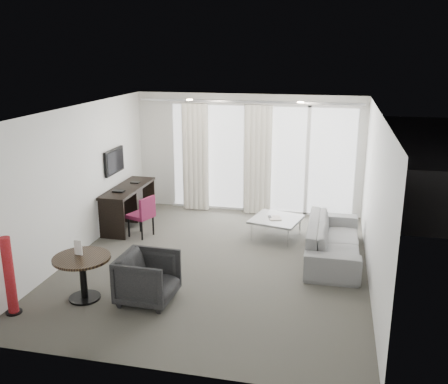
% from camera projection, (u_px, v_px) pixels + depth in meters
% --- Properties ---
extents(floor, '(5.00, 6.00, 0.00)m').
position_uv_depth(floor, '(216.00, 263.00, 8.51)').
color(floor, '#48463E').
rests_on(floor, ground).
extents(ceiling, '(5.00, 6.00, 0.00)m').
position_uv_depth(ceiling, '(216.00, 110.00, 7.79)').
color(ceiling, white).
rests_on(ceiling, ground).
extents(wall_left, '(0.00, 6.00, 2.60)m').
position_uv_depth(wall_left, '(77.00, 182.00, 8.68)').
color(wall_left, silver).
rests_on(wall_left, ground).
extents(wall_right, '(0.00, 6.00, 2.60)m').
position_uv_depth(wall_right, '(375.00, 200.00, 7.62)').
color(wall_right, silver).
rests_on(wall_right, ground).
extents(wall_front, '(5.00, 0.00, 2.60)m').
position_uv_depth(wall_front, '(150.00, 265.00, 5.34)').
color(wall_front, silver).
rests_on(wall_front, ground).
extents(window_panel, '(4.00, 0.02, 2.38)m').
position_uv_depth(window_panel, '(261.00, 159.00, 10.91)').
color(window_panel, white).
rests_on(window_panel, ground).
extents(window_frame, '(4.10, 0.06, 2.44)m').
position_uv_depth(window_frame, '(261.00, 159.00, 10.90)').
color(window_frame, white).
rests_on(window_frame, ground).
extents(curtain_left, '(0.60, 0.20, 2.38)m').
position_uv_depth(curtain_left, '(195.00, 157.00, 11.06)').
color(curtain_left, silver).
rests_on(curtain_left, ground).
extents(curtain_right, '(0.60, 0.20, 2.38)m').
position_uv_depth(curtain_right, '(258.00, 160.00, 10.77)').
color(curtain_right, silver).
rests_on(curtain_right, ground).
extents(curtain_track, '(4.80, 0.04, 0.04)m').
position_uv_depth(curtain_track, '(247.00, 102.00, 10.47)').
color(curtain_track, '#B2B2B7').
rests_on(curtain_track, ceiling).
extents(downlight_a, '(0.12, 0.12, 0.02)m').
position_uv_depth(downlight_a, '(189.00, 100.00, 9.48)').
color(downlight_a, '#FFE0B2').
rests_on(downlight_a, ceiling).
extents(downlight_b, '(0.12, 0.12, 0.02)m').
position_uv_depth(downlight_b, '(301.00, 102.00, 9.04)').
color(downlight_b, '#FFE0B2').
rests_on(downlight_b, ceiling).
extents(desk, '(0.54, 1.74, 0.81)m').
position_uv_depth(desk, '(129.00, 206.00, 10.26)').
color(desk, black).
rests_on(desk, floor).
extents(tv, '(0.05, 0.80, 0.50)m').
position_uv_depth(tv, '(114.00, 161.00, 10.01)').
color(tv, black).
rests_on(tv, wall_left).
extents(desk_chair, '(0.56, 0.54, 0.81)m').
position_uv_depth(desk_chair, '(141.00, 216.00, 9.65)').
color(desk_chair, maroon).
rests_on(desk_chair, floor).
extents(round_table, '(1.04, 1.04, 0.66)m').
position_uv_depth(round_table, '(83.00, 278.00, 7.23)').
color(round_table, black).
rests_on(round_table, floor).
extents(menu_card, '(0.12, 0.03, 0.22)m').
position_uv_depth(menu_card, '(78.00, 251.00, 7.20)').
color(menu_card, white).
rests_on(menu_card, round_table).
extents(red_lamp, '(0.24, 0.24, 1.12)m').
position_uv_depth(red_lamp, '(9.00, 276.00, 6.77)').
color(red_lamp, maroon).
rests_on(red_lamp, floor).
extents(tub_armchair, '(0.82, 0.80, 0.72)m').
position_uv_depth(tub_armchair, '(148.00, 278.00, 7.16)').
color(tub_armchair, black).
rests_on(tub_armchair, floor).
extents(coffee_table, '(1.06, 1.06, 0.40)m').
position_uv_depth(coffee_table, '(276.00, 228.00, 9.62)').
color(coffee_table, gray).
rests_on(coffee_table, floor).
extents(remote, '(0.08, 0.15, 0.02)m').
position_uv_depth(remote, '(270.00, 219.00, 9.61)').
color(remote, black).
rests_on(remote, coffee_table).
extents(magazine, '(0.30, 0.34, 0.02)m').
position_uv_depth(magazine, '(275.00, 220.00, 9.56)').
color(magazine, gray).
rests_on(magazine, coffee_table).
extents(sofa, '(0.89, 2.27, 0.66)m').
position_uv_depth(sofa, '(333.00, 240.00, 8.66)').
color(sofa, slate).
rests_on(sofa, floor).
extents(terrace_slab, '(5.60, 3.00, 0.12)m').
position_uv_depth(terrace_slab, '(269.00, 195.00, 12.68)').
color(terrace_slab, '#4D4D50').
rests_on(terrace_slab, ground).
extents(rattan_chair_a, '(0.68, 0.68, 0.90)m').
position_uv_depth(rattan_chair_a, '(298.00, 181.00, 12.01)').
color(rattan_chair_a, brown).
rests_on(rattan_chair_a, terrace_slab).
extents(rattan_chair_b, '(0.51, 0.51, 0.73)m').
position_uv_depth(rattan_chair_b, '(339.00, 176.00, 12.85)').
color(rattan_chair_b, brown).
rests_on(rattan_chair_b, terrace_slab).
extents(rattan_table, '(0.46, 0.46, 0.46)m').
position_uv_depth(rattan_table, '(295.00, 194.00, 11.74)').
color(rattan_table, brown).
rests_on(rattan_table, terrace_slab).
extents(balustrade, '(5.50, 0.06, 1.05)m').
position_uv_depth(balustrade, '(277.00, 161.00, 13.89)').
color(balustrade, '#B2B2B7').
rests_on(balustrade, terrace_slab).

